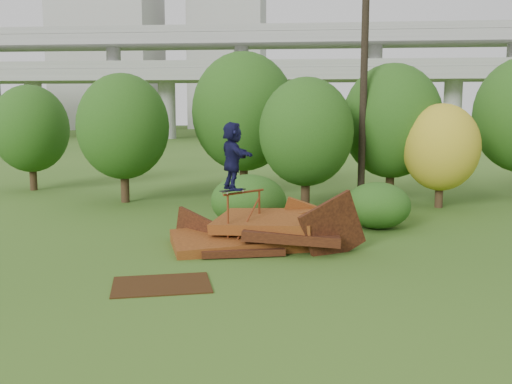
# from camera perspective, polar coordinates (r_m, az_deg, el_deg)

# --- Properties ---
(ground) EXTENTS (240.00, 240.00, 0.00)m
(ground) POSITION_cam_1_polar(r_m,az_deg,el_deg) (13.71, 2.55, -7.89)
(ground) COLOR #2D5116
(ground) RESTS_ON ground
(scrap_pile) EXTENTS (5.60, 3.26, 2.07)m
(scrap_pile) POSITION_cam_1_polar(r_m,az_deg,el_deg) (15.88, 0.38, -4.18)
(scrap_pile) COLOR #4F250E
(scrap_pile) RESTS_ON ground
(grind_rail) EXTENTS (1.01, 1.20, 1.56)m
(grind_rail) POSITION_cam_1_polar(r_m,az_deg,el_deg) (15.89, -1.21, -1.77)
(grind_rail) COLOR maroon
(grind_rail) RESTS_ON ground
(skateboard) EXTENTS (0.67, 0.75, 0.08)m
(skateboard) POSITION_cam_1_polar(r_m,az_deg,el_deg) (15.52, -2.34, 0.18)
(skateboard) COLOR black
(skateboard) RESTS_ON grind_rail
(skater) EXTENTS (1.28, 1.76, 1.84)m
(skater) POSITION_cam_1_polar(r_m,az_deg,el_deg) (15.42, -2.36, 3.63)
(skater) COLOR #121239
(skater) RESTS_ON skateboard
(flat_plate) EXTENTS (2.45, 2.04, 0.03)m
(flat_plate) POSITION_cam_1_polar(r_m,az_deg,el_deg) (12.79, -9.43, -9.13)
(flat_plate) COLOR #331D0B
(flat_plate) RESTS_ON ground
(tree_0) EXTENTS (3.73, 3.73, 5.26)m
(tree_0) POSITION_cam_1_polar(r_m,az_deg,el_deg) (23.90, -13.16, 6.38)
(tree_0) COLOR black
(tree_0) RESTS_ON ground
(tree_1) EXTENTS (4.53, 4.53, 6.31)m
(tree_1) POSITION_cam_1_polar(r_m,az_deg,el_deg) (25.27, -1.25, 8.01)
(tree_1) COLOR black
(tree_1) RESTS_ON ground
(tree_2) EXTENTS (3.56, 3.56, 5.02)m
(tree_2) POSITION_cam_1_polar(r_m,az_deg,el_deg) (21.61, 5.03, 5.99)
(tree_2) COLOR black
(tree_2) RESTS_ON ground
(tree_3) EXTENTS (4.10, 4.10, 5.69)m
(tree_3) POSITION_cam_1_polar(r_m,az_deg,el_deg) (24.35, 13.44, 6.91)
(tree_3) COLOR black
(tree_3) RESTS_ON ground
(tree_4) EXTENTS (2.93, 2.93, 4.04)m
(tree_4) POSITION_cam_1_polar(r_m,az_deg,el_deg) (23.17, 18.03, 4.26)
(tree_4) COLOR black
(tree_4) RESTS_ON ground
(tree_6) EXTENTS (3.54, 3.54, 4.95)m
(tree_6) POSITION_cam_1_polar(r_m,az_deg,el_deg) (28.81, -21.62, 5.90)
(tree_6) COLOR black
(tree_6) RESTS_ON ground
(shrub_left) EXTENTS (2.48, 2.29, 1.71)m
(shrub_left) POSITION_cam_1_polar(r_m,az_deg,el_deg) (18.60, -0.75, -0.87)
(shrub_left) COLOR #1D4311
(shrub_left) RESTS_ON ground
(shrub_right) EXTENTS (2.11, 1.94, 1.50)m
(shrub_right) POSITION_cam_1_polar(r_m,az_deg,el_deg) (18.73, 12.07, -1.32)
(shrub_right) COLOR #1D4311
(shrub_right) RESTS_ON ground
(utility_pole) EXTENTS (1.40, 0.28, 10.01)m
(utility_pole) POSITION_cam_1_polar(r_m,az_deg,el_deg) (22.73, 10.74, 11.33)
(utility_pole) COLOR black
(utility_pole) RESTS_ON ground
(freeway_overpass) EXTENTS (160.00, 15.00, 13.70)m
(freeway_overpass) POSITION_cam_1_polar(r_m,az_deg,el_deg) (76.34, 5.14, 13.15)
(freeway_overpass) COLOR gray
(freeway_overpass) RESTS_ON ground
(building_left) EXTENTS (18.00, 16.00, 35.00)m
(building_left) POSITION_cam_1_polar(r_m,az_deg,el_deg) (115.66, -14.54, 14.83)
(building_left) COLOR #9E9E99
(building_left) RESTS_ON ground
(building_right) EXTENTS (14.00, 14.00, 28.00)m
(building_right) POSITION_cam_1_polar(r_m,az_deg,el_deg) (116.79, -2.77, 13.29)
(building_right) COLOR #9E9E99
(building_right) RESTS_ON ground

